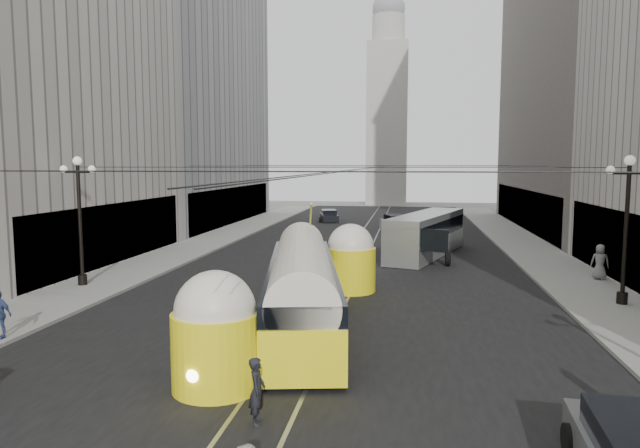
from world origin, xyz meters
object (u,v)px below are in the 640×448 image
(streetcar, at_px, (302,284))
(pedestrian_sidewalk_right, at_px, (600,262))
(pedestrian_crossing_a, at_px, (257,391))
(city_bus, at_px, (427,233))

(streetcar, distance_m, pedestrian_sidewalk_right, 17.35)
(pedestrian_crossing_a, bearing_deg, city_bus, -17.96)
(streetcar, relative_size, pedestrian_sidewalk_right, 8.16)
(streetcar, xyz_separation_m, pedestrian_crossing_a, (0.47, -8.17, -0.82))
(city_bus, relative_size, pedestrian_crossing_a, 7.14)
(streetcar, xyz_separation_m, city_bus, (5.17, 17.84, -0.08))
(city_bus, bearing_deg, pedestrian_crossing_a, -100.25)
(pedestrian_crossing_a, distance_m, pedestrian_sidewalk_right, 22.93)
(pedestrian_crossing_a, bearing_deg, streetcar, -4.46)
(city_bus, height_order, pedestrian_sidewalk_right, city_bus)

